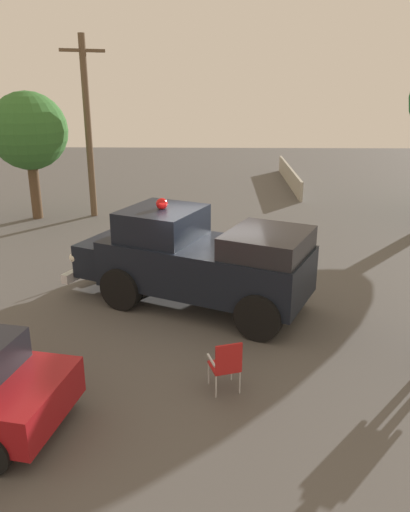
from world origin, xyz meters
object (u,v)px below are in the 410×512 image
(utility_pole, at_px, (88,125))
(oak_tree_left, at_px, (29,132))
(vintage_fire_truck, at_px, (196,259))
(traffic_cone, at_px, (201,256))
(lawn_chair_spare, at_px, (226,363))
(lawn_chair_by_car, at_px, (124,249))

(utility_pole, bearing_deg, oak_tree_left, -79.19)
(vintage_fire_truck, distance_m, traffic_cone, 2.86)
(traffic_cone, bearing_deg, lawn_chair_spare, 5.80)
(oak_tree_left, height_order, traffic_cone, oak_tree_left)
(vintage_fire_truck, height_order, oak_tree_left, oak_tree_left)
(vintage_fire_truck, relative_size, oak_tree_left, 1.30)
(oak_tree_left, distance_m, traffic_cone, 9.12)
(vintage_fire_truck, height_order, lawn_chair_by_car, vintage_fire_truck)
(vintage_fire_truck, bearing_deg, lawn_chair_spare, 10.18)
(utility_pole, xyz_separation_m, traffic_cone, (5.82, 4.51, -3.26))
(vintage_fire_truck, bearing_deg, oak_tree_left, -140.63)
(lawn_chair_by_car, relative_size, traffic_cone, 1.61)
(utility_pole, distance_m, traffic_cone, 8.05)
(oak_tree_left, bearing_deg, traffic_cone, 51.02)
(vintage_fire_truck, xyz_separation_m, utility_pole, (-8.53, -4.49, 2.37))
(lawn_chair_spare, bearing_deg, utility_pole, -157.18)
(lawn_chair_by_car, xyz_separation_m, oak_tree_left, (-5.64, -4.45, 2.78))
(lawn_chair_by_car, relative_size, oak_tree_left, 0.21)
(vintage_fire_truck, bearing_deg, traffic_cone, 179.67)
(lawn_chair_spare, relative_size, utility_pole, 0.15)
(vintage_fire_truck, distance_m, utility_pole, 9.93)
(lawn_chair_by_car, bearing_deg, lawn_chair_spare, 24.92)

